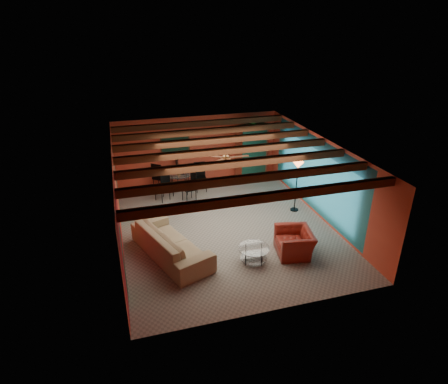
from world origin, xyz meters
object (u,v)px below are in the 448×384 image
object	(u,v)px
coffee_table	(254,254)
dining_table	(179,179)
armchair	(294,242)
vase	(178,163)
floor_lamp	(296,186)
sofa	(171,243)
armoire	(252,153)
potted_plant	(253,120)

from	to	relation	value
coffee_table	dining_table	size ratio (longest dim) A/B	0.40
armchair	vase	world-z (taller)	vase
armchair	vase	bearing A→B (deg)	-143.76
coffee_table	floor_lamp	size ratio (longest dim) A/B	0.48
dining_table	sofa	bearing A→B (deg)	-103.01
armoire	floor_lamp	world-z (taller)	armoire
armoire	potted_plant	size ratio (longest dim) A/B	4.34
coffee_table	dining_table	bearing A→B (deg)	103.13
armoire	potted_plant	xyz separation A→B (m)	(0.00, 0.00, 1.35)
floor_lamp	potted_plant	size ratio (longest dim) A/B	3.57
sofa	armoire	world-z (taller)	armoire
sofa	floor_lamp	size ratio (longest dim) A/B	1.59
armchair	coffee_table	bearing A→B (deg)	-76.94
coffee_table	floor_lamp	bearing A→B (deg)	45.66
sofa	armchair	bearing A→B (deg)	-124.70
dining_table	armoire	world-z (taller)	armoire
floor_lamp	armchair	bearing A→B (deg)	-116.17
armoire	floor_lamp	distance (m)	3.27
armoire	vase	distance (m)	3.25
vase	armoire	bearing A→B (deg)	12.13
armchair	sofa	bearing A→B (deg)	-93.66
floor_lamp	potted_plant	xyz separation A→B (m)	(-0.45, 3.24, 1.55)
coffee_table	armchair	bearing A→B (deg)	2.68
sofa	dining_table	size ratio (longest dim) A/B	1.32
coffee_table	armoire	bearing A→B (deg)	70.84
vase	sofa	bearing A→B (deg)	-103.01
armchair	vase	size ratio (longest dim) A/B	5.75
coffee_table	vase	size ratio (longest dim) A/B	4.54
dining_table	vase	size ratio (longest dim) A/B	11.32
sofa	potted_plant	bearing A→B (deg)	-61.19
dining_table	vase	world-z (taller)	vase
vase	potted_plant	bearing A→B (deg)	12.13
armchair	armoire	size ratio (longest dim) A/B	0.50
armchair	potted_plant	size ratio (longest dim) A/B	2.18
armoire	armchair	bearing A→B (deg)	-119.77
coffee_table	vase	world-z (taller)	vase
sofa	armoire	bearing A→B (deg)	-61.19
armoire	floor_lamp	bearing A→B (deg)	-104.33
sofa	armoire	distance (m)	6.40
armchair	floor_lamp	xyz separation A→B (m)	(1.20, 2.44, 0.54)
dining_table	vase	xyz separation A→B (m)	(0.00, 0.00, 0.66)
armchair	dining_table	xyz separation A→B (m)	(-2.42, 5.00, 0.21)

